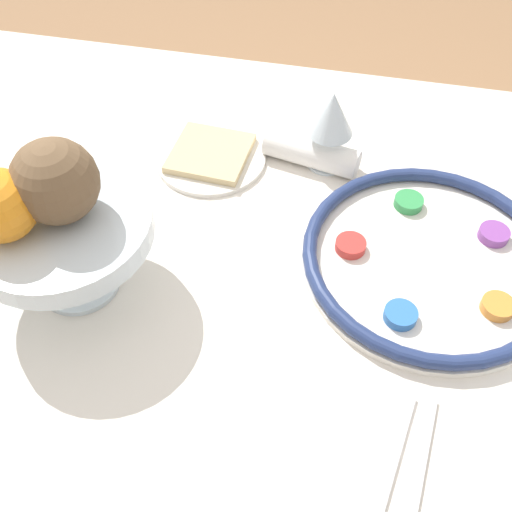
{
  "coord_description": "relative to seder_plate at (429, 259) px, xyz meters",
  "views": [
    {
      "loc": [
        -0.02,
        0.56,
        1.41
      ],
      "look_at": [
        0.08,
        0.06,
        0.8
      ],
      "focal_mm": 42.0,
      "sensor_mm": 36.0,
      "label": 1
    }
  ],
  "objects": [
    {
      "name": "fork_right",
      "position": [
        0.03,
        0.3,
        -0.01
      ],
      "size": [
        0.06,
        0.19,
        0.01
      ],
      "color": "silver",
      "rests_on": "dining_table"
    },
    {
      "name": "bread_plate",
      "position": [
        0.35,
        -0.15,
        -0.01
      ],
      "size": [
        0.18,
        0.18,
        0.02
      ],
      "color": "silver",
      "rests_on": "dining_table"
    },
    {
      "name": "seder_plate",
      "position": [
        0.0,
        0.0,
        0.0
      ],
      "size": [
        0.35,
        0.35,
        0.03
      ],
      "color": "silver",
      "rests_on": "dining_table"
    },
    {
      "name": "napkin_roll",
      "position": [
        0.19,
        -0.18,
        0.01
      ],
      "size": [
        0.16,
        0.08,
        0.05
      ],
      "color": "white",
      "rests_on": "dining_table"
    },
    {
      "name": "dining_table",
      "position": [
        0.15,
        0.01,
        -0.39
      ],
      "size": [
        1.57,
        0.91,
        0.76
      ],
      "color": "silver",
      "rests_on": "ground_plane"
    },
    {
      "name": "orange_fruit",
      "position": [
        0.51,
        0.16,
        0.16
      ],
      "size": [
        0.09,
        0.09,
        0.09
      ],
      "color": "orange",
      "rests_on": "fruit_stand"
    },
    {
      "name": "ground_plane",
      "position": [
        0.15,
        0.01,
        -0.77
      ],
      "size": [
        8.0,
        8.0,
        0.0
      ],
      "primitive_type": "plane",
      "color": "#99704C"
    },
    {
      "name": "coconut",
      "position": [
        0.46,
        0.12,
        0.17
      ],
      "size": [
        0.1,
        0.1,
        0.1
      ],
      "color": "brown",
      "rests_on": "fruit_stand"
    },
    {
      "name": "fruit_stand",
      "position": [
        0.46,
        0.13,
        0.09
      ],
      "size": [
        0.23,
        0.23,
        0.13
      ],
      "color": "silver",
      "rests_on": "dining_table"
    },
    {
      "name": "fork_left",
      "position": [
        0.0,
        0.3,
        -0.01
      ],
      "size": [
        0.04,
        0.19,
        0.01
      ],
      "color": "silver",
      "rests_on": "dining_table"
    },
    {
      "name": "wine_glass",
      "position": [
        0.17,
        -0.19,
        0.08
      ],
      "size": [
        0.07,
        0.07,
        0.13
      ],
      "color": "silver",
      "rests_on": "dining_table"
    }
  ]
}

